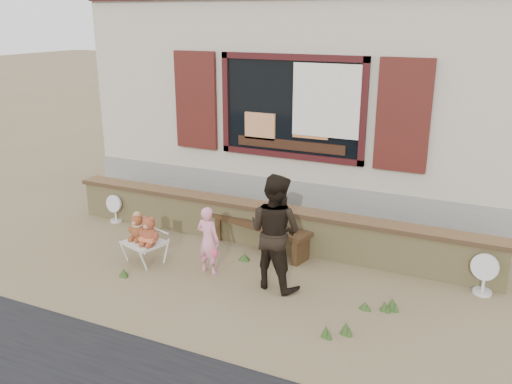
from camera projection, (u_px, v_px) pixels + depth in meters
The scene contains 12 objects.
ground at pixel (238, 270), 7.76m from camera, with size 80.00×80.00×0.00m, color brown.
shopfront at pixel (337, 92), 11.01m from camera, with size 8.04×5.13×4.00m.
brick_wall at pixel (267, 225), 8.52m from camera, with size 7.10×0.36×0.67m.
bench at pixel (260, 230), 8.36m from camera, with size 1.76×0.78×0.44m.
folding_chair at pixel (145, 243), 7.92m from camera, with size 0.65×0.61×0.33m.
teddy_bear_left at pixel (138, 226), 7.94m from camera, with size 0.30×0.26×0.41m, color brown, non-canonical shape.
teddy_bear_right at pixel (150, 230), 7.76m from camera, with size 0.32×0.28×0.44m, color brown, non-canonical shape.
child at pixel (208, 240), 7.54m from camera, with size 0.36×0.24×0.98m, color pink.
adult at pixel (275, 232), 7.07m from camera, with size 0.76×0.59×1.57m, color black.
fan_left at pixel (115, 208), 9.51m from camera, with size 0.31×0.21×0.50m.
fan_right at pixel (485, 274), 7.02m from camera, with size 0.37×0.24×0.57m.
grass_tufts at pixel (307, 296), 6.92m from camera, with size 3.73×1.58×0.16m.
Camera 1 is at (3.22, -6.26, 3.47)m, focal length 38.00 mm.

